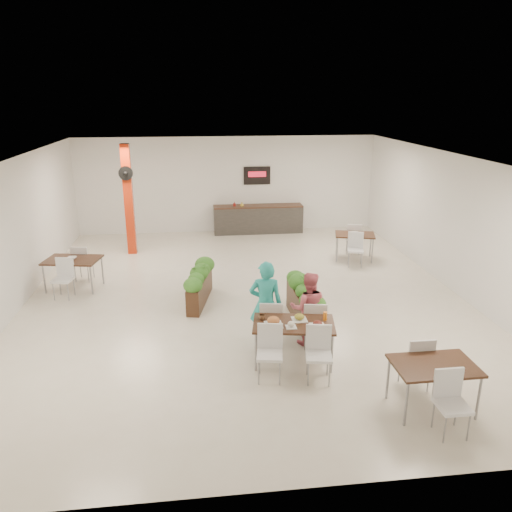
# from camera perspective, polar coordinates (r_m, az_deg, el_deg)

# --- Properties ---
(ground) EXTENTS (12.00, 12.00, 0.00)m
(ground) POSITION_cam_1_polar(r_m,az_deg,el_deg) (11.68, -1.22, -4.71)
(ground) COLOR beige
(ground) RESTS_ON ground
(room_shell) EXTENTS (10.10, 12.10, 3.22)m
(room_shell) POSITION_cam_1_polar(r_m,az_deg,el_deg) (11.07, -1.29, 4.92)
(room_shell) COLOR white
(room_shell) RESTS_ON ground
(red_column) EXTENTS (0.40, 0.41, 3.20)m
(red_column) POSITION_cam_1_polar(r_m,az_deg,el_deg) (14.93, -14.36, 6.37)
(red_column) COLOR red
(red_column) RESTS_ON ground
(service_counter) EXTENTS (3.00, 0.64, 2.20)m
(service_counter) POSITION_cam_1_polar(r_m,az_deg,el_deg) (16.99, 0.23, 4.32)
(service_counter) COLOR #2C2A27
(service_counter) RESTS_ON ground
(main_table) EXTENTS (1.51, 1.80, 0.92)m
(main_table) POSITION_cam_1_polar(r_m,az_deg,el_deg) (8.76, 4.25, -8.32)
(main_table) COLOR #322010
(main_table) RESTS_ON ground
(diner_man) EXTENTS (0.67, 0.50, 1.67)m
(diner_man) POSITION_cam_1_polar(r_m,az_deg,el_deg) (9.20, 1.11, -5.56)
(diner_man) COLOR teal
(diner_man) RESTS_ON ground
(diner_woman) EXTENTS (0.77, 0.65, 1.42)m
(diner_woman) POSITION_cam_1_polar(r_m,az_deg,el_deg) (9.38, 5.98, -5.99)
(diner_woman) COLOR #DD6271
(diner_woman) RESTS_ON ground
(planter_left) EXTENTS (0.68, 1.78, 0.94)m
(planter_left) POSITION_cam_1_polar(r_m,az_deg,el_deg) (11.31, -6.48, -2.91)
(planter_left) COLOR black
(planter_left) RESTS_ON ground
(planter_right) EXTENTS (0.44, 2.02, 1.06)m
(planter_right) POSITION_cam_1_polar(r_m,az_deg,el_deg) (10.22, 5.48, -5.17)
(planter_right) COLOR black
(planter_right) RESTS_ON ground
(side_table_a) EXTENTS (1.40, 1.67, 0.92)m
(side_table_a) POSITION_cam_1_polar(r_m,az_deg,el_deg) (12.76, -20.21, -0.83)
(side_table_a) COLOR #322010
(side_table_a) RESTS_ON ground
(side_table_b) EXTENTS (1.23, 1.67, 0.92)m
(side_table_b) POSITION_cam_1_polar(r_m,az_deg,el_deg) (14.41, 11.21, 1.99)
(side_table_b) COLOR #322010
(side_table_b) RESTS_ON ground
(side_table_c) EXTENTS (1.21, 1.62, 0.92)m
(side_table_c) POSITION_cam_1_polar(r_m,az_deg,el_deg) (7.96, 19.65, -12.36)
(side_table_c) COLOR #322010
(side_table_c) RESTS_ON ground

